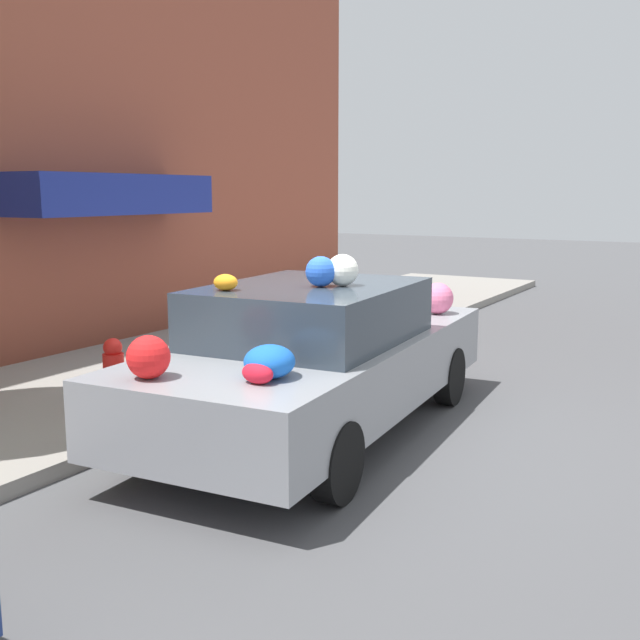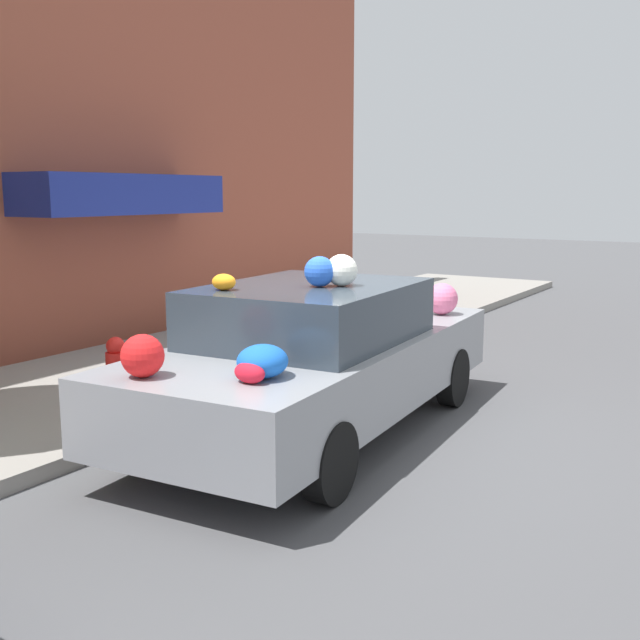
# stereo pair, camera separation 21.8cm
# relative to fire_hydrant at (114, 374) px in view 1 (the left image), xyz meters

# --- Properties ---
(ground_plane) EXTENTS (60.00, 60.00, 0.00)m
(ground_plane) POSITION_rel_fire_hydrant_xyz_m (0.79, -1.80, -0.48)
(ground_plane) COLOR #4C4C4F
(sidewalk_curb) EXTENTS (24.00, 3.20, 0.14)m
(sidewalk_curb) POSITION_rel_fire_hydrant_xyz_m (0.79, 0.90, -0.41)
(sidewalk_curb) COLOR gray
(sidewalk_curb) RESTS_ON ground
(fire_hydrant) EXTENTS (0.20, 0.20, 0.70)m
(fire_hydrant) POSITION_rel_fire_hydrant_xyz_m (0.00, 0.00, 0.00)
(fire_hydrant) COLOR red
(fire_hydrant) RESTS_ON sidewalk_curb
(art_car) EXTENTS (4.66, 2.14, 1.68)m
(art_car) POSITION_rel_fire_hydrant_xyz_m (0.76, -1.83, 0.25)
(art_car) COLOR gray
(art_car) RESTS_ON ground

